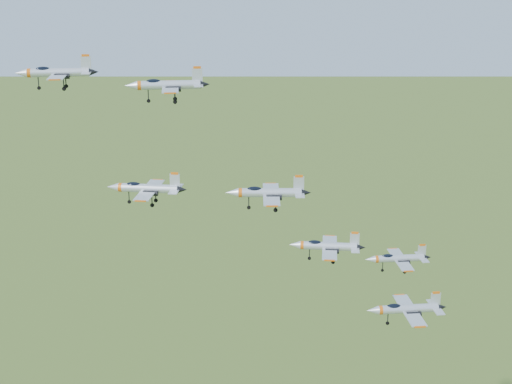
{
  "coord_description": "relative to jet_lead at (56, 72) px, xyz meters",
  "views": [
    {
      "loc": [
        19.25,
        -102.27,
        160.89
      ],
      "look_at": [
        9.22,
        -0.36,
        126.89
      ],
      "focal_mm": 50.0,
      "sensor_mm": 36.0,
      "label": 1
    }
  ],
  "objects": [
    {
      "name": "jet_lead",
      "position": [
        0.0,
        0.0,
        0.0
      ],
      "size": [
        13.44,
        11.32,
        3.61
      ],
      "rotation": [
        0.0,
        0.0,
        0.21
      ],
      "color": "silver"
    },
    {
      "name": "jet_left_high",
      "position": [
        19.92,
        -7.29,
        -0.46
      ],
      "size": [
        12.82,
        10.79,
        3.44
      ],
      "rotation": [
        0.0,
        0.0,
        0.2
      ],
      "color": "silver"
    },
    {
      "name": "jet_trail",
      "position": [
        56.61,
        -16.8,
        -31.28
      ],
      "size": [
        12.08,
        10.16,
        3.24
      ],
      "rotation": [
        0.0,
        0.0,
        0.2
      ],
      "color": "silver"
    },
    {
      "name": "jet_left_low",
      "position": [
        34.93,
        -2.78,
        -18.59
      ],
      "size": [
        14.04,
        11.66,
        3.75
      ],
      "rotation": [
        0.0,
        0.0,
        0.1
      ],
      "color": "silver"
    },
    {
      "name": "jet_extra",
      "position": [
        56.93,
        0.78,
        -30.87
      ],
      "size": [
        11.49,
        9.66,
        3.08
      ],
      "rotation": [
        0.0,
        0.0,
        0.19
      ],
      "color": "silver"
    },
    {
      "name": "jet_right_low",
      "position": [
        44.63,
        -20.16,
        -20.38
      ],
      "size": [
        10.65,
        8.73,
        2.86
      ],
      "rotation": [
        0.0,
        0.0,
        -0.0
      ],
      "color": "silver"
    },
    {
      "name": "jet_right_high",
      "position": [
        21.41,
        -27.95,
        -10.1
      ],
      "size": [
        10.48,
        8.61,
        2.81
      ],
      "rotation": [
        0.0,
        0.0,
        -0.02
      ],
      "color": "silver"
    }
  ]
}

